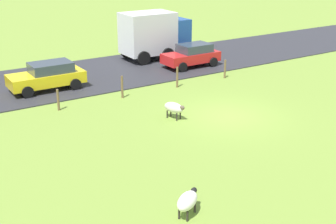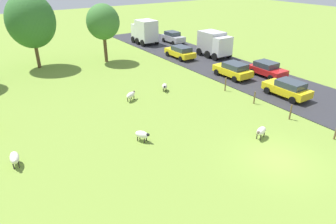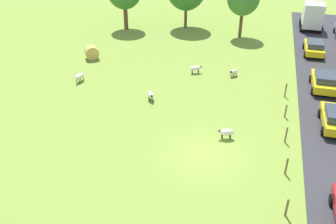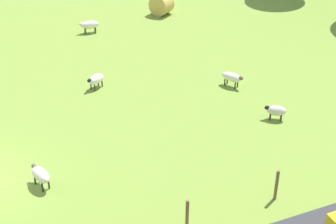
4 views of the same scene
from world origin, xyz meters
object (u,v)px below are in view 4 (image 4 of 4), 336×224
Objects in this scene: sheep_0 at (232,77)px; hay_bale_0 at (161,4)px; sheep_1 at (90,25)px; sheep_2 at (276,111)px; sheep_3 at (96,79)px; sheep_4 at (41,175)px.

sheep_0 is 0.86× the size of hay_bale_0.
sheep_2 is at bearing 20.32° from sheep_1.
sheep_3 reaches higher than sheep_2.
sheep_4 is (0.73, -11.01, 0.07)m from sheep_2.
sheep_3 is at bearing -12.76° from sheep_1.
sheep_4 is (14.63, -5.87, -0.00)m from sheep_1.
sheep_1 is at bearing 158.15° from sheep_4.
sheep_4 is (7.01, -4.14, 0.04)m from sheep_3.
sheep_4 is (4.46, -10.74, 0.02)m from sheep_0.
sheep_4 is at bearing -86.20° from sheep_2.
sheep_3 is at bearing -39.02° from hay_bale_0.
sheep_4 reaches higher than sheep_2.
sheep_3 is at bearing -132.41° from sheep_2.
sheep_0 is at bearing 68.90° from sheep_3.
sheep_3 is at bearing 149.43° from sheep_4.
hay_bale_0 reaches higher than sheep_2.
sheep_0 is at bearing -175.82° from sheep_2.
sheep_1 is at bearing -75.53° from hay_bale_0.
hay_bale_0 is (-9.08, 7.35, 0.22)m from sheep_3.
sheep_3 is (-6.28, -6.87, 0.04)m from sheep_2.
sheep_1 is (-10.17, -4.87, 0.02)m from sheep_0.
sheep_2 is 0.92× the size of sheep_3.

